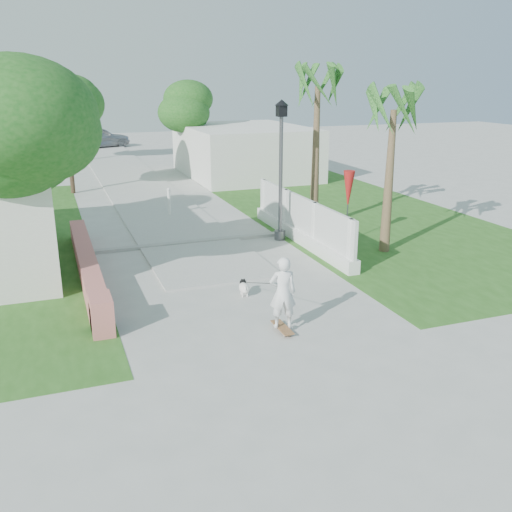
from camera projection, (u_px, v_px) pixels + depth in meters
name	position (u px, v px, depth m)	size (l,w,h in m)	color
ground	(255.00, 314.00, 12.81)	(90.00, 90.00, 0.00)	#B7B7B2
path_strip	(127.00, 175.00, 30.70)	(3.20, 36.00, 0.06)	#B7B7B2
curb	(190.00, 242.00, 18.16)	(6.50, 0.25, 0.10)	#999993
grass_right	(352.00, 213.00, 22.28)	(8.00, 20.00, 0.01)	#2A591C
pink_wall	(89.00, 269.00, 14.81)	(0.45, 8.20, 0.80)	#C36664
lattice_fence	(300.00, 226.00, 18.25)	(0.35, 7.00, 1.50)	white
building_right	(244.00, 151.00, 30.51)	(6.00, 8.00, 2.60)	silver
street_lamp	(281.00, 165.00, 17.96)	(0.44, 0.44, 4.44)	#59595E
bollard	(169.00, 201.00, 21.65)	(0.14, 0.14, 1.09)	white
patio_umbrella	(348.00, 190.00, 17.91)	(0.36, 0.36, 2.30)	#59595E
tree_left_near	(23.00, 136.00, 12.85)	(3.60, 3.60, 5.28)	#4C3826
tree_path_left	(66.00, 107.00, 24.98)	(3.40, 3.40, 5.23)	#4C3826
tree_path_right	(183.00, 108.00, 30.70)	(3.00, 3.00, 4.79)	#4C3826
tree_path_far	(61.00, 99.00, 33.99)	(3.20, 3.20, 5.17)	#4C3826
palm_far	(318.00, 96.00, 18.80)	(1.80, 1.80, 5.30)	brown
palm_near	(393.00, 119.00, 16.27)	(1.80, 1.80, 4.70)	brown
skateboarder	(269.00, 288.00, 12.21)	(0.63, 2.81, 1.63)	#915F3A
dog	(244.00, 287.00, 13.87)	(0.31, 0.55, 0.38)	white
parked_car	(98.00, 137.00, 42.38)	(1.85, 4.59, 1.56)	#999AA0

